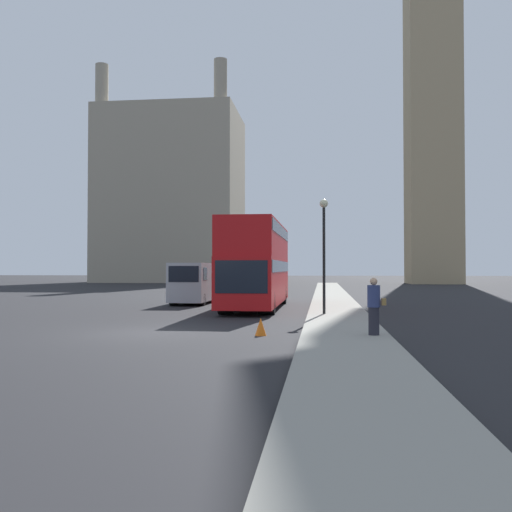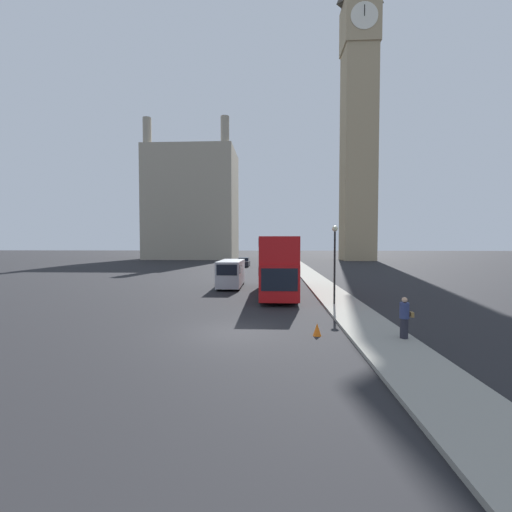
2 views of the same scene
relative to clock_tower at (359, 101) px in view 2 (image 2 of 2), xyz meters
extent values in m
plane|color=black|center=(-20.77, -62.42, -35.06)|extent=(300.00, 300.00, 0.00)
cube|color=gray|center=(-14.48, -62.42, -34.98)|extent=(2.59, 120.00, 0.15)
cube|color=tan|center=(0.00, 0.00, -12.00)|extent=(6.90, 6.90, 46.10)
cube|color=tan|center=(0.00, 0.00, 15.94)|extent=(7.45, 7.45, 9.80)
cylinder|color=silver|center=(0.00, -3.78, 15.94)|extent=(5.65, 0.12, 5.65)
cube|color=black|center=(0.00, -3.86, 16.93)|extent=(0.16, 0.06, 2.26)
cube|color=#9E937F|center=(-38.53, 6.66, -21.84)|extent=(20.91, 15.90, 26.42)
cylinder|color=#9E937F|center=(-47.42, -0.10, -5.73)|extent=(1.91, 1.91, 5.81)
cylinder|color=#9E937F|center=(-29.65, -0.10, -5.73)|extent=(1.91, 1.91, 5.81)
cube|color=#B71114|center=(-18.53, -50.92, -33.61)|extent=(2.54, 11.47, 2.32)
cube|color=#B71114|center=(-18.53, -50.92, -31.56)|extent=(2.54, 11.24, 1.77)
cube|color=black|center=(-18.53, -50.92, -32.87)|extent=(2.58, 11.01, 0.55)
cube|color=black|center=(-18.53, -50.92, -31.05)|extent=(2.58, 10.78, 0.55)
cube|color=black|center=(-18.53, -56.67, -33.33)|extent=(2.24, 0.03, 1.39)
cylinder|color=black|center=(-19.45, -54.93, -34.53)|extent=(0.71, 1.05, 1.05)
cylinder|color=black|center=(-17.62, -54.93, -34.53)|extent=(0.71, 1.05, 1.05)
cylinder|color=black|center=(-19.45, -46.90, -34.53)|extent=(0.71, 1.05, 1.05)
cylinder|color=black|center=(-17.62, -46.90, -34.53)|extent=(0.71, 1.05, 1.05)
cube|color=#B2B7BC|center=(-22.63, -47.22, -33.76)|extent=(1.97, 5.76, 2.20)
cube|color=black|center=(-22.63, -50.11, -33.28)|extent=(1.67, 0.02, 0.88)
cube|color=black|center=(-22.63, -49.09, -33.28)|extent=(2.00, 1.04, 0.70)
cylinder|color=black|center=(-23.37, -49.18, -34.70)|extent=(0.49, 0.71, 0.71)
cylinder|color=black|center=(-21.90, -49.18, -34.70)|extent=(0.49, 0.71, 0.71)
cylinder|color=black|center=(-23.37, -45.27, -34.70)|extent=(0.49, 0.71, 0.71)
cylinder|color=black|center=(-21.90, -45.27, -34.70)|extent=(0.49, 0.71, 0.71)
cylinder|color=#23232D|center=(-13.66, -63.55, -34.50)|extent=(0.31, 0.31, 0.81)
cylinder|color=navy|center=(-13.66, -63.55, -33.78)|extent=(0.37, 0.37, 0.64)
sphere|color=tan|center=(-13.66, -63.55, -33.35)|extent=(0.22, 0.22, 0.22)
cube|color=olive|center=(-13.38, -63.55, -33.94)|extent=(0.12, 0.24, 0.20)
cylinder|color=black|center=(-15.07, -55.90, -32.64)|extent=(0.12, 0.12, 4.53)
sphere|color=beige|center=(-15.07, -55.90, -30.19)|extent=(0.36, 0.36, 0.36)
cube|color=black|center=(-23.66, -21.28, -34.51)|extent=(1.81, 4.65, 0.79)
cube|color=black|center=(-23.66, -21.17, -33.84)|extent=(1.63, 2.23, 0.53)
cylinder|color=black|center=(-24.37, -22.77, -34.75)|extent=(0.40, 0.62, 0.62)
cylinder|color=black|center=(-22.96, -22.77, -34.75)|extent=(0.40, 0.62, 0.62)
cylinder|color=black|center=(-24.37, -19.80, -34.75)|extent=(0.40, 0.62, 0.62)
cylinder|color=black|center=(-22.96, -19.80, -34.75)|extent=(0.40, 0.62, 0.62)
cone|color=orange|center=(-17.04, -62.82, -34.78)|extent=(0.36, 0.36, 0.55)
camera|label=1|loc=(-15.14, -80.36, -32.98)|focal=40.00mm
camera|label=2|loc=(-18.96, -77.42, -31.05)|focal=24.00mm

